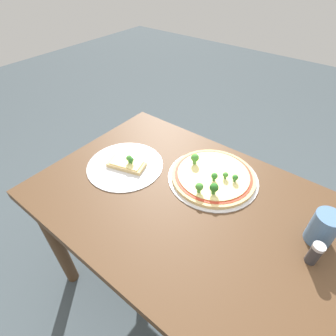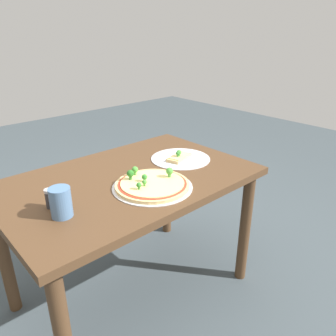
# 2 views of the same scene
# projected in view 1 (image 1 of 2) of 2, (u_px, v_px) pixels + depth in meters

# --- Properties ---
(ground_plane) EXTENTS (8.00, 8.00, 0.00)m
(ground_plane) POSITION_uv_depth(u_px,v_px,m) (185.00, 290.00, 1.41)
(ground_plane) COLOR #3D474C
(dining_table) EXTENTS (1.19, 0.77, 0.70)m
(dining_table) POSITION_uv_depth(u_px,v_px,m) (191.00, 221.00, 1.01)
(dining_table) COLOR #4C331E
(dining_table) RESTS_ON ground_plane
(pizza_tray_whole) EXTENTS (0.36, 0.36, 0.07)m
(pizza_tray_whole) POSITION_uv_depth(u_px,v_px,m) (213.00, 176.00, 1.03)
(pizza_tray_whole) COLOR silver
(pizza_tray_whole) RESTS_ON dining_table
(pizza_tray_slice) EXTENTS (0.32, 0.32, 0.06)m
(pizza_tray_slice) POSITION_uv_depth(u_px,v_px,m) (126.00, 164.00, 1.09)
(pizza_tray_slice) COLOR silver
(pizza_tray_slice) RESTS_ON dining_table
(drinking_cup) EXTENTS (0.08, 0.08, 0.12)m
(drinking_cup) POSITION_uv_depth(u_px,v_px,m) (323.00, 228.00, 0.79)
(drinking_cup) COLOR #4C7099
(drinking_cup) RESTS_ON dining_table
(condiment_shaker) EXTENTS (0.03, 0.03, 0.08)m
(condiment_shaker) POSITION_uv_depth(u_px,v_px,m) (315.00, 253.00, 0.75)
(condiment_shaker) COLOR #333338
(condiment_shaker) RESTS_ON dining_table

